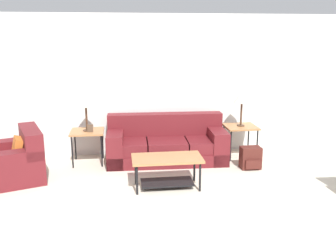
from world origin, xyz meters
TOP-DOWN VIEW (x-y plane):
  - wall_back at (0.00, 4.14)m, footprint 8.95×0.06m
  - couch at (-0.03, 3.60)m, footprint 2.13×0.94m
  - armchair at (-2.51, 3.00)m, footprint 1.19×1.22m
  - coffee_table at (-0.17, 2.38)m, footprint 1.03×0.53m
  - side_table_left at (-1.42, 3.65)m, footprint 0.57×0.55m
  - side_table_right at (1.36, 3.65)m, footprint 0.57×0.55m
  - table_lamp_left at (-1.42, 3.65)m, footprint 0.29×0.29m
  - table_lamp_right at (1.36, 3.65)m, footprint 0.29×0.29m
  - backpack at (1.34, 3.00)m, footprint 0.34×0.30m
  - picture_frame at (-1.36, 3.57)m, footprint 0.10×0.04m

SIDE VIEW (x-z plane):
  - backpack at x=1.34m, z-range 0.00..0.37m
  - armchair at x=-2.51m, z-range -0.11..0.69m
  - couch at x=-0.03m, z-range -0.11..0.71m
  - coffee_table at x=-0.17m, z-range 0.11..0.59m
  - side_table_left at x=-1.42m, z-range 0.24..0.83m
  - side_table_right at x=1.36m, z-range 0.24..0.83m
  - picture_frame at x=-1.36m, z-range 0.59..0.72m
  - table_lamp_left at x=-1.42m, z-range 0.79..1.45m
  - table_lamp_right at x=1.36m, z-range 0.79..1.45m
  - wall_back at x=0.00m, z-range 0.00..2.60m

